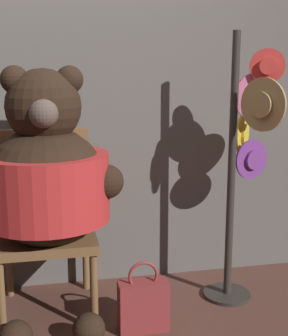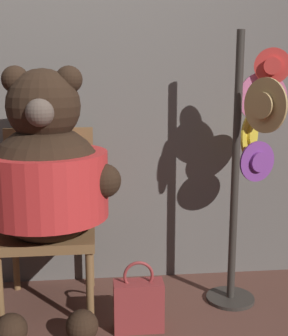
{
  "view_description": "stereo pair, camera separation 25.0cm",
  "coord_description": "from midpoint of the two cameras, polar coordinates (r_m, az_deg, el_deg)",
  "views": [
    {
      "loc": [
        -0.07,
        -2.2,
        1.31
      ],
      "look_at": [
        0.44,
        0.19,
        0.81
      ],
      "focal_mm": 50.0,
      "sensor_mm": 36.0,
      "label": 1
    },
    {
      "loc": [
        0.18,
        -2.24,
        1.31
      ],
      "look_at": [
        0.44,
        0.19,
        0.81
      ],
      "focal_mm": 50.0,
      "sensor_mm": 36.0,
      "label": 2
    }
  ],
  "objects": [
    {
      "name": "teddy_bear",
      "position": [
        2.44,
        -14.69,
        -1.34
      ],
      "size": [
        0.77,
        0.68,
        1.34
      ],
      "color": "black",
      "rests_on": "ground_plane"
    },
    {
      "name": "handbag_on_ground",
      "position": [
        2.5,
        -3.07,
        -16.35
      ],
      "size": [
        0.26,
        0.11,
        0.38
      ],
      "color": "maroon",
      "rests_on": "ground_plane"
    },
    {
      "name": "chair",
      "position": [
        2.69,
        -14.54,
        -5.77
      ],
      "size": [
        0.51,
        0.56,
        0.99
      ],
      "color": "brown",
      "rests_on": "ground_plane"
    },
    {
      "name": "hat_display_rack",
      "position": [
        2.66,
        9.74,
        1.96
      ],
      "size": [
        0.41,
        0.55,
        1.53
      ],
      "color": "#332D28",
      "rests_on": "ground_plane"
    },
    {
      "name": "ground_plane",
      "position": [
        2.58,
        -12.12,
        -19.2
      ],
      "size": [
        14.0,
        14.0,
        0.0
      ],
      "primitive_type": "plane",
      "color": "brown"
    },
    {
      "name": "wall_back",
      "position": [
        2.88,
        -13.08,
        7.84
      ],
      "size": [
        8.0,
        0.1,
        2.27
      ],
      "color": "#66605B",
      "rests_on": "ground_plane"
    }
  ]
}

